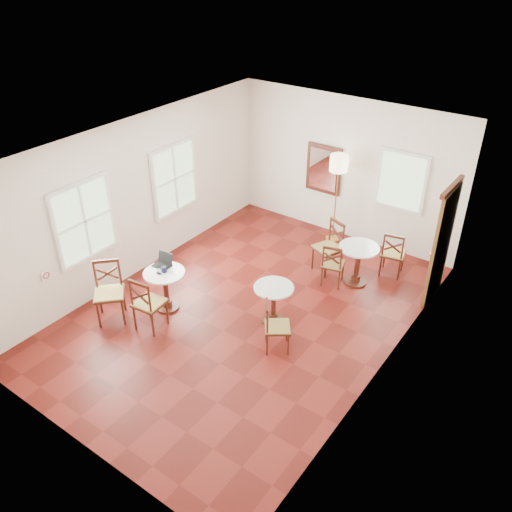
{
  "coord_description": "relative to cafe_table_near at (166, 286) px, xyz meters",
  "views": [
    {
      "loc": [
        4.46,
        -5.92,
        5.71
      ],
      "look_at": [
        0.0,
        0.3,
        1.0
      ],
      "focal_mm": 37.21,
      "sensor_mm": 36.0,
      "label": 1
    }
  ],
  "objects": [
    {
      "name": "ground",
      "position": [
        1.2,
        0.71,
        -0.47
      ],
      "size": [
        7.0,
        7.0,
        0.0
      ],
      "primitive_type": "plane",
      "color": "#611610",
      "rests_on": "ground"
    },
    {
      "name": "floor_lamp",
      "position": [
        1.2,
        3.86,
        1.16
      ],
      "size": [
        0.37,
        0.37,
        1.92
      ],
      "color": "#BF8C3F",
      "rests_on": "ground"
    },
    {
      "name": "cafe_table_near",
      "position": [
        0.0,
        0.0,
        0.0
      ],
      "size": [
        0.71,
        0.71,
        0.75
      ],
      "color": "#491F12",
      "rests_on": "ground"
    },
    {
      "name": "chair_mid_b",
      "position": [
        2.14,
        0.23,
        -0.03
      ],
      "size": [
        0.57,
        0.57,
        0.88
      ],
      "rotation": [
        0.0,
        0.0,
        2.21
      ],
      "color": "#491F12",
      "rests_on": "ground"
    },
    {
      "name": "power_adapter",
      "position": [
        -0.2,
        -0.27,
        -0.44
      ],
      "size": [
        0.11,
        0.07,
        0.04
      ],
      "primitive_type": "cube",
      "color": "black",
      "rests_on": "ground"
    },
    {
      "name": "chair_back_a",
      "position": [
        2.77,
        3.31,
        -0.0
      ],
      "size": [
        0.51,
        0.51,
        0.94
      ],
      "rotation": [
        0.0,
        0.0,
        3.34
      ],
      "color": "#491F12",
      "rests_on": "ground"
    },
    {
      "name": "room_shell",
      "position": [
        1.14,
        0.99,
        1.42
      ],
      "size": [
        5.02,
        7.02,
        3.01
      ],
      "color": "white",
      "rests_on": "ground"
    },
    {
      "name": "cafe_table_back",
      "position": [
        2.35,
        2.65,
        0.02
      ],
      "size": [
        0.74,
        0.74,
        0.78
      ],
      "color": "#491F12",
      "rests_on": "ground"
    },
    {
      "name": "chair_mid_a",
      "position": [
        2.0,
        2.35,
        -0.03
      ],
      "size": [
        0.49,
        0.49,
        0.87
      ],
      "rotation": [
        0.0,
        0.0,
        3.41
      ],
      "color": "#491F12",
      "rests_on": "ground"
    },
    {
      "name": "chair_near_b",
      "position": [
        -0.58,
        -0.75,
        0.06
      ],
      "size": [
        0.7,
        0.7,
        1.07
      ],
      "rotation": [
        0.0,
        0.0,
        0.81
      ],
      "color": "#491F12",
      "rests_on": "ground"
    },
    {
      "name": "laptop",
      "position": [
        -0.16,
        0.16,
        0.34
      ],
      "size": [
        0.32,
        0.27,
        0.22
      ],
      "rotation": [
        0.0,
        0.0,
        0.07
      ],
      "color": "black",
      "rests_on": "cafe_table_near"
    },
    {
      "name": "mouse",
      "position": [
        -0.03,
        -0.09,
        0.31
      ],
      "size": [
        0.11,
        0.08,
        0.04
      ],
      "primitive_type": "ellipsoid",
      "rotation": [
        0.0,
        0.0,
        0.21
      ],
      "color": "black",
      "rests_on": "cafe_table_near"
    },
    {
      "name": "chair_near_a",
      "position": [
        0.15,
        -0.56,
        0.04
      ],
      "size": [
        0.51,
        0.51,
        1.01
      ],
      "rotation": [
        0.0,
        0.0,
        3.25
      ],
      "color": "#491F12",
      "rests_on": "ground"
    },
    {
      "name": "cafe_table_mid",
      "position": [
        1.73,
        0.78,
        -0.03
      ],
      "size": [
        0.67,
        0.67,
        0.71
      ],
      "color": "#491F12",
      "rests_on": "ground"
    },
    {
      "name": "water_glass",
      "position": [
        -0.01,
        -0.09,
        0.34
      ],
      "size": [
        0.06,
        0.06,
        0.11
      ],
      "primitive_type": "cylinder",
      "color": "white",
      "rests_on": "cafe_table_near"
    },
    {
      "name": "navy_mug",
      "position": [
        -0.0,
        0.0,
        0.34
      ],
      "size": [
        0.13,
        0.08,
        0.1
      ],
      "color": "#101136",
      "rests_on": "cafe_table_near"
    },
    {
      "name": "chair_back_b",
      "position": [
        1.7,
        2.73,
        0.05
      ],
      "size": [
        0.62,
        0.62,
        1.04
      ],
      "rotation": [
        0.0,
        0.0,
        -0.39
      ],
      "color": "#491F12",
      "rests_on": "ground"
    }
  ]
}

